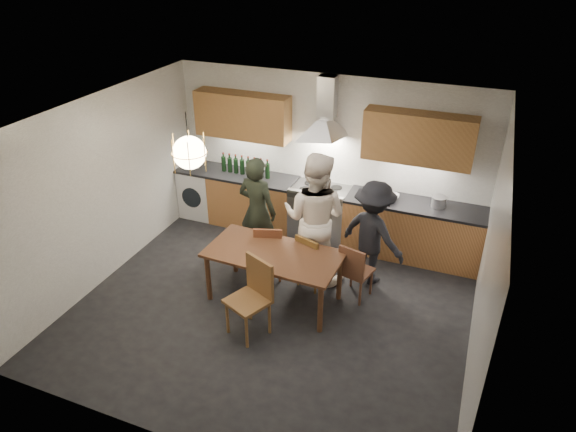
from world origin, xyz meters
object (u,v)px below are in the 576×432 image
at_px(chair_front, 253,292).
at_px(stock_pot, 439,202).
at_px(person_mid, 315,218).
at_px(person_right, 373,233).
at_px(wine_bottles, 245,165).
at_px(chair_back_left, 269,249).
at_px(dining_table, 274,258).
at_px(mixing_bowl, 387,197).
at_px(person_left, 257,211).

xyz_separation_m(chair_front, stock_pot, (1.83, 2.46, 0.40)).
xyz_separation_m(chair_front, person_mid, (0.30, 1.39, 0.38)).
bearing_deg(person_right, wine_bottles, 3.33).
distance_m(chair_back_left, stock_pot, 2.55).
bearing_deg(chair_front, dining_table, 115.13).
relative_size(dining_table, person_right, 1.17).
bearing_deg(mixing_bowl, wine_bottles, 178.69).
bearing_deg(person_mid, wine_bottles, -33.30).
xyz_separation_m(dining_table, chair_front, (0.01, -0.66, -0.08)).
bearing_deg(stock_pot, person_right, -130.24).
height_order(chair_back_left, stock_pot, stock_pot).
relative_size(person_left, person_right, 1.09).
relative_size(chair_back_left, chair_front, 0.86).
bearing_deg(stock_pot, wine_bottles, -179.81).
xyz_separation_m(dining_table, stock_pot, (1.84, 1.80, 0.32)).
xyz_separation_m(person_mid, stock_pot, (1.53, 1.08, 0.02)).
bearing_deg(dining_table, wine_bottles, 127.55).
bearing_deg(wine_bottles, person_mid, -34.11).
bearing_deg(chair_back_left, chair_front, 86.28).
bearing_deg(chair_front, wine_bottles, 141.60).
xyz_separation_m(chair_front, mixing_bowl, (1.09, 2.40, 0.36)).
distance_m(chair_front, person_left, 1.62).
height_order(chair_front, person_mid, person_mid).
bearing_deg(person_mid, chair_front, 78.65).
xyz_separation_m(person_right, stock_pot, (0.75, 0.88, 0.21)).
relative_size(person_mid, mixing_bowl, 5.73).
distance_m(chair_front, person_right, 1.92).
relative_size(chair_back_left, person_mid, 0.46).
distance_m(person_mid, mixing_bowl, 1.28).
height_order(chair_front, person_right, person_right).
xyz_separation_m(dining_table, chair_back_left, (-0.25, 0.42, -0.16)).
xyz_separation_m(person_left, wine_bottles, (-0.66, 0.98, 0.23)).
bearing_deg(dining_table, stock_pot, 46.84).
relative_size(chair_front, person_right, 0.66).
height_order(dining_table, person_right, person_right).
bearing_deg(dining_table, chair_front, -86.63).
relative_size(person_mid, stock_pot, 9.07).
distance_m(person_left, mixing_bowl, 1.94).
height_order(person_right, stock_pot, person_right).
relative_size(dining_table, stock_pot, 8.55).
height_order(person_mid, mixing_bowl, person_mid).
distance_m(person_right, mixing_bowl, 0.84).
bearing_deg(wine_bottles, person_left, -55.93).
xyz_separation_m(person_left, mixing_bowl, (1.70, 0.92, 0.11)).
bearing_deg(dining_table, person_mid, 69.28).
bearing_deg(person_right, dining_table, 63.81).
xyz_separation_m(person_right, wine_bottles, (-2.35, 0.87, 0.29)).
distance_m(person_left, person_right, 1.70).
bearing_deg(person_mid, chair_back_left, 29.62).
bearing_deg(wine_bottles, stock_pot, 0.19).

